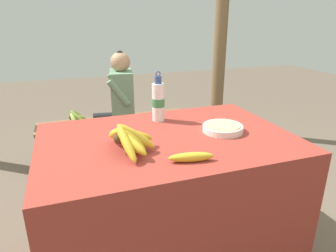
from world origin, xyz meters
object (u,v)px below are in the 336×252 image
Objects in this scene: banana_bunch_ripe at (128,137)px; support_post_far at (221,26)px; seated_vendor at (117,101)px; banana_bunch_green at (76,117)px; serving_bowl at (223,128)px; loose_banana_front at (191,157)px; wooden_bench at (116,127)px; water_bottle at (158,101)px.

support_post_far reaches higher than banana_bunch_ripe.
banana_bunch_green is (-0.38, 0.03, -0.12)m from seated_vendor.
loose_banana_front is (-0.31, -0.28, -0.00)m from serving_bowl.
seated_vendor is at bearing 82.37° from banana_bunch_ripe.
support_post_far reaches higher than banana_bunch_green.
support_post_far is (1.49, 1.91, 0.42)m from banana_bunch_ripe.
support_post_far reaches higher than wooden_bench.
water_bottle is at bearing -85.08° from wooden_bench.
seated_vendor is 1.52m from support_post_far.
banana_bunch_ripe is 1.48m from seated_vendor.
seated_vendor is (-0.04, 1.64, -0.17)m from loose_banana_front.
loose_banana_front is at bearing -93.15° from water_bottle.
loose_banana_front is 1.75m from banana_bunch_green.
water_bottle is at bearing -67.56° from banana_bunch_green.
wooden_bench is (-0.06, 1.67, -0.44)m from loose_banana_front.
serving_bowl is 0.15× the size of wooden_bench.
banana_bunch_ripe is at bearing -96.58° from wooden_bench.
loose_banana_front reaches higher than serving_bowl.
seated_vendor is (-0.35, 1.36, -0.17)m from serving_bowl.
seated_vendor is at bearing -4.46° from banana_bunch_green.
banana_bunch_green is (-0.36, 0.01, 0.14)m from wooden_bench.
water_bottle is 0.58m from loose_banana_front.
banana_bunch_ripe is at bearing -128.02° from support_post_far.
support_post_far is at bearing 18.07° from wooden_bench.
banana_bunch_ripe is at bearing -170.47° from serving_bowl.
banana_bunch_ripe is 2.46m from support_post_far.
wooden_bench is (0.17, 1.48, -0.49)m from banana_bunch_ripe.
seated_vendor reaches higher than wooden_bench.
banana_bunch_ripe is 1.14× the size of water_bottle.
water_bottle is 1.22m from wooden_bench.
banana_bunch_ripe is 1.57m from wooden_bench.
water_bottle is 2.00m from support_post_far.
banana_bunch_green is at bearing 112.44° from water_bottle.
water_bottle is 1.44× the size of loose_banana_front.
serving_bowl is 1.60m from banana_bunch_green.
serving_bowl is 0.41m from water_bottle.
wooden_bench is 4.89× the size of banana_bunch_green.
water_bottle reaches higher than banana_bunch_green.
water_bottle is (-0.28, 0.29, 0.10)m from serving_bowl.
banana_bunch_ripe is 1.54× the size of serving_bowl.
wooden_bench is (-0.09, 1.09, -0.54)m from water_bottle.
wooden_bench is 1.32× the size of seated_vendor.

